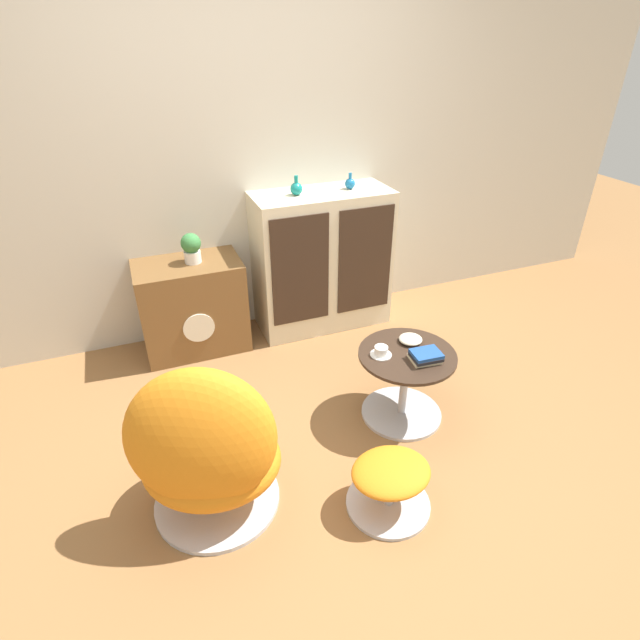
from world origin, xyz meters
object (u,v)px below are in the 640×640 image
object	(u,v)px
egg_chair	(207,452)
potted_plant	(191,247)
teacup	(381,352)
sideboard	(322,261)
ottoman	(390,480)
vase_leftmost	(296,188)
vase_inner_left	(350,183)
bowl	(411,339)
book_stack	(426,356)
tv_console	(193,306)
coffee_table	(404,382)

from	to	relation	value
egg_chair	potted_plant	distance (m)	1.50
teacup	sideboard	bearing A→B (deg)	84.52
ottoman	vase_leftmost	xyz separation A→B (m)	(0.16, 1.71, 0.87)
egg_chair	vase_inner_left	xyz separation A→B (m)	(1.31, 1.44, 0.66)
egg_chair	vase_leftmost	xyz separation A→B (m)	(0.93, 1.44, 0.66)
ottoman	bowl	distance (m)	0.83
vase_inner_left	potted_plant	xyz separation A→B (m)	(-1.10, -0.00, -0.30)
vase_inner_left	book_stack	size ratio (longest dim) A/B	0.65
vase_inner_left	potted_plant	world-z (taller)	vase_inner_left
vase_leftmost	potted_plant	bearing A→B (deg)	-179.85
bowl	ottoman	bearing A→B (deg)	-125.33
book_stack	potted_plant	bearing A→B (deg)	128.12
vase_leftmost	book_stack	distance (m)	1.41
egg_chair	bowl	distance (m)	1.27
sideboard	tv_console	xyz separation A→B (m)	(-0.94, 0.00, -0.18)
book_stack	egg_chair	bearing A→B (deg)	-171.42
potted_plant	teacup	size ratio (longest dim) A/B	1.68
sideboard	coffee_table	size ratio (longest dim) A/B	1.87
vase_inner_left	bowl	distance (m)	1.23
vase_leftmost	tv_console	bearing A→B (deg)	-179.83
teacup	potted_plant	bearing A→B (deg)	125.13
coffee_table	tv_console	bearing A→B (deg)	130.07
vase_inner_left	sideboard	bearing A→B (deg)	-178.91
vase_leftmost	book_stack	world-z (taller)	vase_leftmost
egg_chair	coffee_table	xyz separation A→B (m)	(1.14, 0.27, -0.15)
coffee_table	teacup	xyz separation A→B (m)	(-0.14, 0.04, 0.22)
ottoman	coffee_table	bearing A→B (deg)	55.07
ottoman	teacup	xyz separation A→B (m)	(0.24, 0.58, 0.28)
tv_console	vase_inner_left	size ratio (longest dim) A/B	6.35
teacup	egg_chair	bearing A→B (deg)	-162.65
coffee_table	vase_inner_left	distance (m)	1.43
sideboard	potted_plant	world-z (taller)	sideboard
sideboard	teacup	xyz separation A→B (m)	(-0.11, -1.12, -0.05)
ottoman	vase_inner_left	world-z (taller)	vase_inner_left
book_stack	ottoman	bearing A→B (deg)	-133.88
book_stack	tv_console	bearing A→B (deg)	129.42
bowl	coffee_table	bearing A→B (deg)	-127.51
potted_plant	teacup	xyz separation A→B (m)	(0.79, -1.12, -0.29)
teacup	book_stack	xyz separation A→B (m)	(0.19, -0.13, 0.01)
tv_console	potted_plant	xyz separation A→B (m)	(0.05, 0.00, 0.42)
sideboard	book_stack	xyz separation A→B (m)	(0.09, -1.25, -0.04)
tv_console	bowl	distance (m)	1.50
tv_console	egg_chair	distance (m)	1.45
tv_console	ottoman	size ratio (longest dim) A/B	1.72
coffee_table	teacup	world-z (taller)	teacup
egg_chair	bowl	world-z (taller)	egg_chair
egg_chair	teacup	xyz separation A→B (m)	(1.00, 0.31, 0.07)
tv_console	book_stack	xyz separation A→B (m)	(1.03, -1.26, 0.14)
coffee_table	egg_chair	bearing A→B (deg)	-166.56
sideboard	vase_inner_left	world-z (taller)	vase_inner_left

